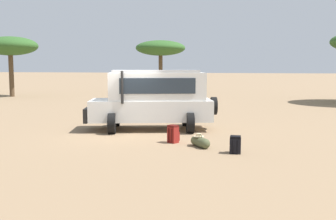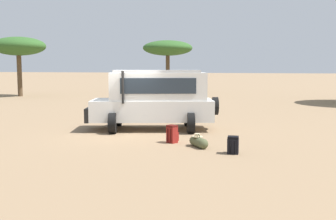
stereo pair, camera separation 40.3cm
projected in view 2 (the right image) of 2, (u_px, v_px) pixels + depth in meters
name	position (u px, v px, depth m)	size (l,w,h in m)	color
ground_plane	(127.00, 133.00, 15.39)	(320.00, 320.00, 0.00)	#8C7051
safari_vehicle	(155.00, 98.00, 16.08)	(5.45, 3.64, 2.44)	silver
backpack_beside_front_wheel	(172.00, 134.00, 13.33)	(0.41, 0.43, 0.61)	maroon
backpack_cluster_center	(233.00, 145.00, 11.65)	(0.34, 0.42, 0.52)	black
duffel_bag_low_black_case	(199.00, 142.00, 12.61)	(0.73, 0.80, 0.42)	#4C5133
acacia_tree_far_left	(18.00, 47.00, 34.27)	(4.88, 4.20, 5.19)	brown
acacia_tree_left_mid	(168.00, 48.00, 39.35)	(4.93, 5.40, 5.23)	brown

